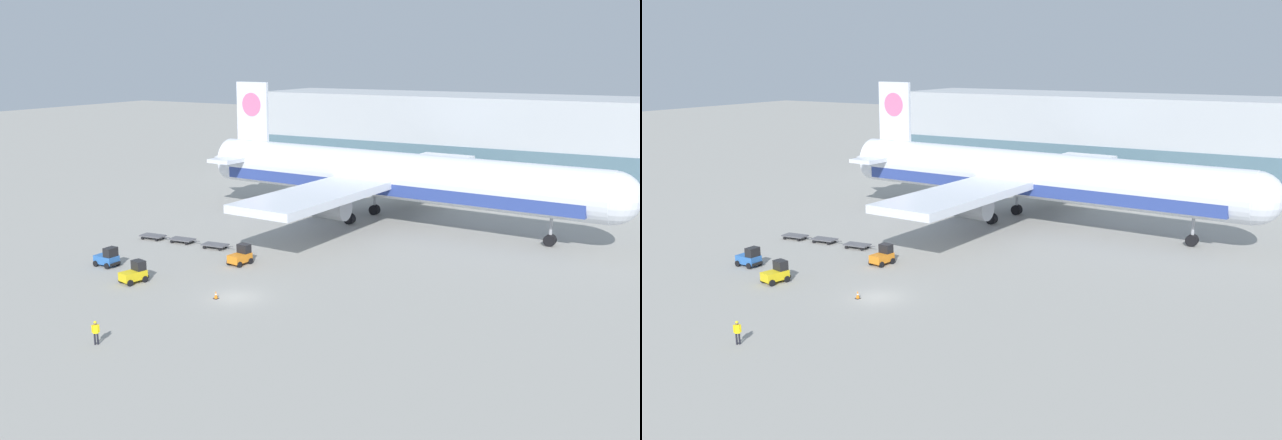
% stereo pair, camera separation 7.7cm
% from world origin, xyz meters
% --- Properties ---
extents(ground_plane, '(400.00, 400.00, 0.00)m').
position_xyz_m(ground_plane, '(0.00, 0.00, 0.00)').
color(ground_plane, '#9E9B93').
extents(terminal_building, '(90.00, 18.20, 14.00)m').
position_xyz_m(terminal_building, '(5.37, 70.95, 6.99)').
color(terminal_building, '#B2B7BC').
rests_on(terminal_building, ground_plane).
extents(airplane_main, '(58.10, 48.41, 17.00)m').
position_xyz_m(airplane_main, '(-0.64, 32.41, 5.84)').
color(airplane_main, silver).
rests_on(airplane_main, ground_plane).
extents(baggage_tug_foreground, '(1.90, 2.61, 2.00)m').
position_xyz_m(baggage_tug_foreground, '(-5.64, 8.43, 0.88)').
color(baggage_tug_foreground, orange).
rests_on(baggage_tug_foreground, ground_plane).
extents(baggage_tug_mid, '(2.10, 2.70, 2.00)m').
position_xyz_m(baggage_tug_mid, '(-10.76, -1.24, 0.88)').
color(baggage_tug_mid, yellow).
rests_on(baggage_tug_mid, ground_plane).
extents(baggage_tug_far, '(2.50, 1.70, 2.00)m').
position_xyz_m(baggage_tug_far, '(-16.76, 1.21, 0.88)').
color(baggage_tug_far, '#2D66B7').
rests_on(baggage_tug_far, ground_plane).
extents(baggage_dolly_lead, '(3.76, 1.76, 0.48)m').
position_xyz_m(baggage_dolly_lead, '(-20.30, 11.53, 0.39)').
color(baggage_dolly_lead, '#56565B').
rests_on(baggage_dolly_lead, ground_plane).
extents(baggage_dolly_second, '(3.76, 1.76, 0.48)m').
position_xyz_m(baggage_dolly_second, '(-16.31, 11.96, 0.39)').
color(baggage_dolly_second, '#56565B').
rests_on(baggage_dolly_second, ground_plane).
extents(baggage_dolly_third, '(3.76, 1.76, 0.48)m').
position_xyz_m(baggage_dolly_third, '(-11.62, 11.90, 0.39)').
color(baggage_dolly_third, '#56565B').
rests_on(baggage_dolly_third, ground_plane).
extents(ground_crew_near, '(0.45, 0.40, 1.83)m').
position_xyz_m(ground_crew_near, '(-2.74, -13.49, 1.08)').
color(ground_crew_near, black).
rests_on(ground_crew_near, ground_plane).
extents(traffic_cone_near, '(0.40, 0.40, 0.71)m').
position_xyz_m(traffic_cone_near, '(-1.38, -1.15, 0.35)').
color(traffic_cone_near, black).
rests_on(traffic_cone_near, ground_plane).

